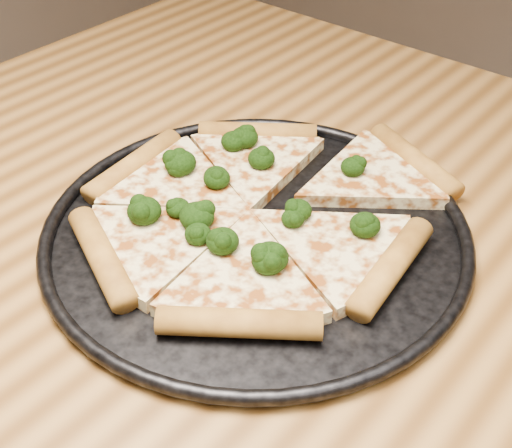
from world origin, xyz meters
The scene contains 4 objects.
dining_table centered at (0.00, 0.00, 0.66)m, with size 1.20×0.90×0.75m.
pizza_pan centered at (-0.08, -0.03, 0.76)m, with size 0.40×0.40×0.02m.
pizza centered at (-0.10, -0.01, 0.77)m, with size 0.33×0.39×0.03m.
broccoli_florets centered at (-0.12, -0.02, 0.78)m, with size 0.23×0.22×0.02m.
Camera 1 is at (0.24, -0.42, 1.17)m, focal length 48.31 mm.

